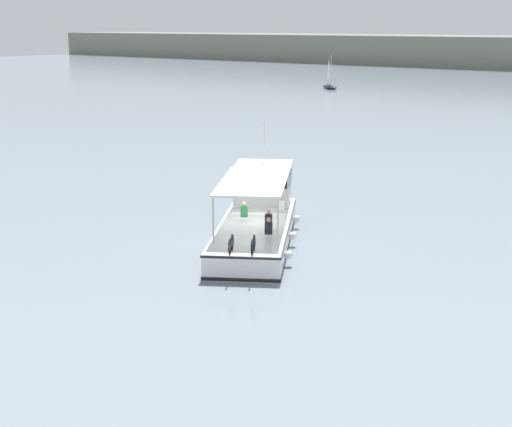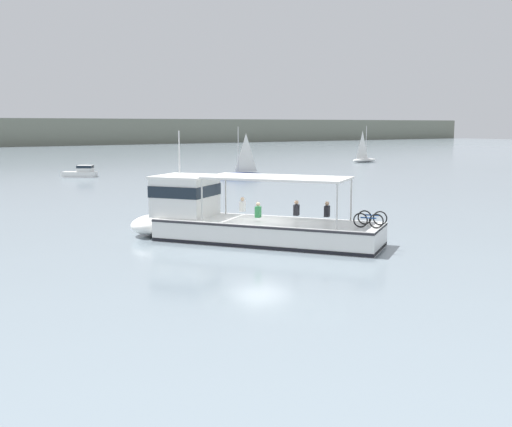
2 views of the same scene
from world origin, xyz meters
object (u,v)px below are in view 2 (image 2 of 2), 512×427
object	(u,v)px
ferry_main	(237,220)
sailboat_outer_anchorage	(364,159)
motorboat_far_left	(82,172)
sailboat_near_starboard	(241,173)

from	to	relation	value
ferry_main	sailboat_outer_anchorage	world-z (taller)	sailboat_outer_anchorage
motorboat_far_left	sailboat_near_starboard	bearing A→B (deg)	-38.42
sailboat_outer_anchorage	sailboat_near_starboard	xyz separation A→B (m)	(-30.51, -12.46, 0.00)
ferry_main	motorboat_far_left	xyz separation A→B (m)	(6.90, 41.12, -0.47)
ferry_main	motorboat_far_left	size ratio (longest dim) A/B	3.38
ferry_main	sailboat_near_starboard	bearing A→B (deg)	55.95
ferry_main	motorboat_far_left	distance (m)	41.70
sailboat_near_starboard	motorboat_far_left	world-z (taller)	sailboat_near_starboard
sailboat_outer_anchorage	sailboat_near_starboard	world-z (taller)	same
sailboat_outer_anchorage	ferry_main	bearing A→B (deg)	-140.01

